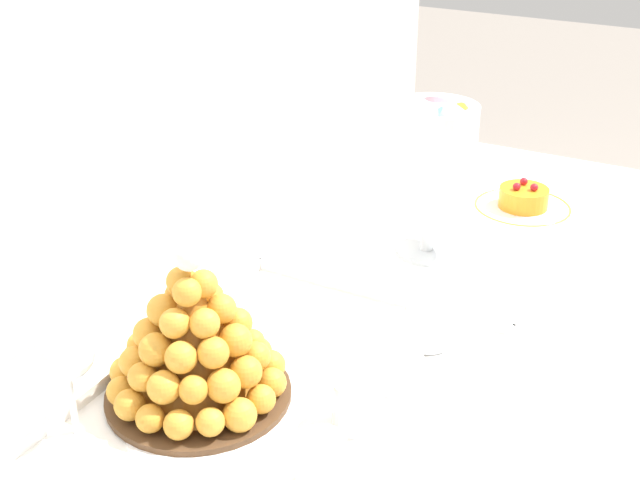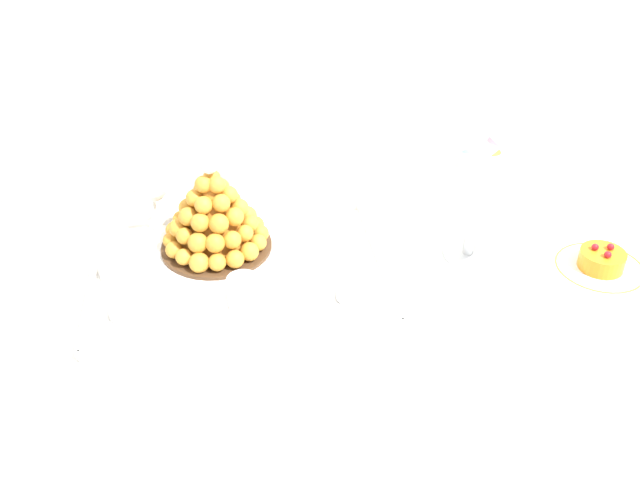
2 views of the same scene
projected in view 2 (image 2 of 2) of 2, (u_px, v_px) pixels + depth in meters
The scene contains 12 objects.
buffet_table at pixel (325, 322), 1.40m from camera, with size 1.70×0.85×0.80m.
serving_tray at pixel (239, 273), 1.38m from camera, with size 0.56×0.42×0.02m.
croquembouche at pixel (214, 216), 1.41m from camera, with size 0.22×0.22×0.21m.
dessert_cup_left at pixel (123, 304), 1.26m from camera, with size 0.05×0.05×0.05m.
dessert_cup_mid_left at pixel (184, 302), 1.26m from camera, with size 0.05×0.05×0.06m.
dessert_cup_centre at pixel (243, 293), 1.28m from camera, with size 0.06×0.06×0.06m.
dessert_cup_mid_right at pixel (295, 292), 1.29m from camera, with size 0.06×0.06×0.05m.
dessert_cup_right at pixel (352, 285), 1.30m from camera, with size 0.06×0.06×0.06m.
creme_brulee_ramekin at pixel (126, 268), 1.37m from camera, with size 0.10×0.10×0.02m.
macaron_goblet at pixel (477, 185), 1.35m from camera, with size 0.14×0.14×0.26m.
fruit_tart_plate at pixel (601, 264), 1.39m from camera, with size 0.18×0.18×0.05m.
wine_glass at pixel (152, 189), 1.45m from camera, with size 0.07×0.07×0.15m.
Camera 2 is at (-0.17, -1.06, 1.63)m, focal length 39.98 mm.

